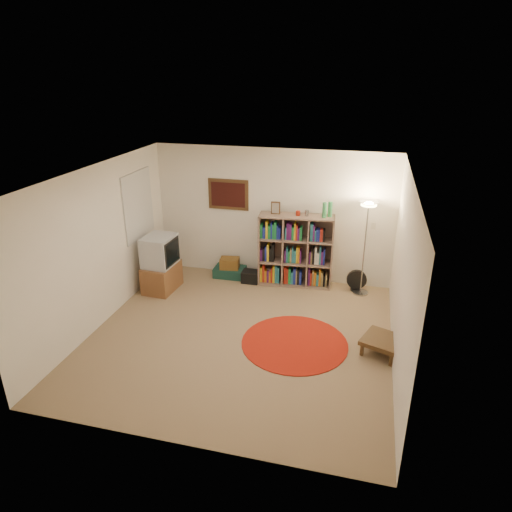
{
  "coord_description": "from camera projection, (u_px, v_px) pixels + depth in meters",
  "views": [
    {
      "loc": [
        1.71,
        -5.75,
        3.84
      ],
      "look_at": [
        0.1,
        0.6,
        1.1
      ],
      "focal_mm": 32.0,
      "sensor_mm": 36.0,
      "label": 1
    }
  ],
  "objects": [
    {
      "name": "floor_fan",
      "position": [
        357.0,
        281.0,
        8.33
      ],
      "size": [
        0.37,
        0.21,
        0.41
      ],
      "rotation": [
        0.0,
        0.0,
        0.11
      ],
      "color": "black",
      "rests_on": "ground"
    },
    {
      "name": "suitcase",
      "position": [
        230.0,
        272.0,
        8.96
      ],
      "size": [
        0.6,
        0.39,
        0.19
      ],
      "rotation": [
        0.0,
        0.0,
        0.02
      ],
      "color": "#153A32",
      "rests_on": "ground"
    },
    {
      "name": "bookshelf",
      "position": [
        295.0,
        251.0,
        8.44
      ],
      "size": [
        1.39,
        0.5,
        1.63
      ],
      "rotation": [
        0.0,
        0.0,
        0.08
      ],
      "color": "#7F6455",
      "rests_on": "ground"
    },
    {
      "name": "dvd_box",
      "position": [
        160.0,
        290.0,
        8.32
      ],
      "size": [
        0.39,
        0.36,
        0.11
      ],
      "rotation": [
        0.0,
        0.0,
        0.34
      ],
      "color": "#BABBBF",
      "rests_on": "ground"
    },
    {
      "name": "wicker_basket",
      "position": [
        230.0,
        263.0,
        8.85
      ],
      "size": [
        0.39,
        0.3,
        0.21
      ],
      "rotation": [
        0.0,
        0.0,
        0.14
      ],
      "color": "brown",
      "rests_on": "suitcase"
    },
    {
      "name": "red_rug",
      "position": [
        295.0,
        343.0,
        6.81
      ],
      "size": [
        1.59,
        1.59,
        0.01
      ],
      "color": "maroon",
      "rests_on": "ground"
    },
    {
      "name": "duffel_bag",
      "position": [
        251.0,
        276.0,
        8.72
      ],
      "size": [
        0.32,
        0.27,
        0.22
      ],
      "rotation": [
        0.0,
        0.0,
        0.01
      ],
      "color": "black",
      "rests_on": "ground"
    },
    {
      "name": "side_table",
      "position": [
        383.0,
        341.0,
        6.51
      ],
      "size": [
        0.69,
        0.69,
        0.25
      ],
      "rotation": [
        0.0,
        0.0,
        -0.36
      ],
      "color": "#3A2514",
      "rests_on": "ground"
    },
    {
      "name": "floor_lamp",
      "position": [
        367.0,
        218.0,
        7.77
      ],
      "size": [
        0.36,
        0.36,
        1.73
      ],
      "rotation": [
        0.0,
        0.0,
        0.1
      ],
      "color": "#999A9D",
      "rests_on": "ground"
    },
    {
      "name": "paper_towel",
      "position": [
        270.0,
        275.0,
        8.72
      ],
      "size": [
        0.17,
        0.17,
        0.27
      ],
      "rotation": [
        0.0,
        0.0,
        -0.35
      ],
      "color": "silver",
      "rests_on": "ground"
    },
    {
      "name": "tv_stand",
      "position": [
        161.0,
        264.0,
        8.28
      ],
      "size": [
        0.55,
        0.74,
        1.04
      ],
      "rotation": [
        0.0,
        0.0,
        -0.06
      ],
      "color": "brown",
      "rests_on": "ground"
    },
    {
      "name": "room",
      "position": [
        236.0,
        259.0,
        6.58
      ],
      "size": [
        4.54,
        4.54,
        2.54
      ],
      "color": "#896F50",
      "rests_on": "ground"
    }
  ]
}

